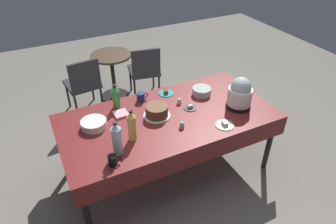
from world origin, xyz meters
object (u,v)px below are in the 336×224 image
(cupcake_lemon, at_px, (179,101))
(maroon_chair_right, at_px, (145,69))
(potluck_table, at_px, (168,121))
(dessert_plate_teal, at_px, (166,93))
(soda_bottle_lime_soda, at_px, (116,97))
(glass_salad_bowl, at_px, (202,91))
(soda_bottle_water, at_px, (117,139))
(cupcake_vanilla, at_px, (248,91))
(maroon_chair_left, at_px, (83,82))
(frosted_layer_cake, at_px, (157,111))
(ceramic_snack_bowl, at_px, (94,124))
(round_cafe_table, at_px, (112,68))
(cupcake_berry, at_px, (182,125))
(coffee_mug_olive, at_px, (235,86))
(coffee_mug_black, at_px, (113,160))
(dessert_plate_sage, at_px, (225,125))
(coffee_mug_navy, at_px, (141,97))
(dessert_plate_charcoal, at_px, (190,108))
(soda_bottle_ginger_ale, at_px, (132,126))
(slow_cooker, at_px, (240,94))

(cupcake_lemon, distance_m, maroon_chair_right, 1.47)
(potluck_table, relative_size, dessert_plate_teal, 12.92)
(potluck_table, relative_size, soda_bottle_lime_soda, 8.15)
(glass_salad_bowl, xyz_separation_m, soda_bottle_water, (-1.16, -0.51, 0.11))
(cupcake_vanilla, xyz_separation_m, maroon_chair_left, (-1.56, 1.57, -0.29))
(glass_salad_bowl, bearing_deg, soda_bottle_lime_soda, 169.29)
(cupcake_lemon, relative_size, maroon_chair_right, 0.08)
(frosted_layer_cake, xyz_separation_m, ceramic_snack_bowl, (-0.62, 0.10, -0.02))
(round_cafe_table, bearing_deg, glass_salad_bowl, -69.89)
(cupcake_berry, height_order, round_cafe_table, cupcake_berry)
(dessert_plate_teal, bearing_deg, coffee_mug_olive, -19.09)
(ceramic_snack_bowl, distance_m, dessert_plate_teal, 0.94)
(potluck_table, bearing_deg, soda_bottle_water, -154.69)
(dessert_plate_teal, distance_m, maroon_chair_right, 1.23)
(coffee_mug_black, bearing_deg, glass_salad_bowl, 27.12)
(cupcake_vanilla, relative_size, coffee_mug_black, 0.59)
(potluck_table, height_order, cupcake_lemon, cupcake_lemon)
(dessert_plate_teal, xyz_separation_m, cupcake_berry, (-0.14, -0.64, 0.02))
(soda_bottle_water, xyz_separation_m, maroon_chair_right, (1.02, 1.88, -0.41))
(dessert_plate_teal, distance_m, soda_bottle_water, 1.08)
(dessert_plate_sage, height_order, cupcake_vanilla, cupcake_vanilla)
(cupcake_berry, height_order, coffee_mug_navy, coffee_mug_navy)
(ceramic_snack_bowl, height_order, soda_bottle_lime_soda, soda_bottle_lime_soda)
(coffee_mug_black, xyz_separation_m, maroon_chair_right, (1.11, 2.01, -0.31))
(dessert_plate_charcoal, relative_size, maroon_chair_left, 0.17)
(coffee_mug_navy, distance_m, maroon_chair_left, 1.29)
(ceramic_snack_bowl, distance_m, dessert_plate_sage, 1.28)
(soda_bottle_ginger_ale, bearing_deg, dessert_plate_charcoal, 15.97)
(glass_salad_bowl, bearing_deg, maroon_chair_right, 96.09)
(soda_bottle_lime_soda, bearing_deg, maroon_chair_right, 55.99)
(slow_cooker, xyz_separation_m, ceramic_snack_bowl, (-1.48, 0.33, -0.13))
(glass_salad_bowl, distance_m, ceramic_snack_bowl, 1.26)
(dessert_plate_charcoal, relative_size, soda_bottle_ginger_ale, 0.44)
(dessert_plate_charcoal, xyz_separation_m, coffee_mug_navy, (-0.41, 0.37, 0.04))
(cupcake_lemon, bearing_deg, soda_bottle_lime_soda, 159.22)
(soda_bottle_ginger_ale, bearing_deg, soda_bottle_lime_soda, 86.15)
(cupcake_berry, relative_size, soda_bottle_ginger_ale, 0.21)
(ceramic_snack_bowl, height_order, cupcake_vanilla, ceramic_snack_bowl)
(cupcake_berry, distance_m, maroon_chair_right, 1.87)
(slow_cooker, relative_size, maroon_chair_left, 0.41)
(coffee_mug_olive, bearing_deg, maroon_chair_right, 111.14)
(dessert_plate_charcoal, height_order, coffee_mug_black, coffee_mug_black)
(dessert_plate_sage, relative_size, cupcake_berry, 2.69)
(glass_salad_bowl, relative_size, maroon_chair_right, 0.25)
(slow_cooker, height_order, soda_bottle_ginger_ale, slow_cooker)
(dessert_plate_sage, bearing_deg, maroon_chair_left, 116.23)
(coffee_mug_olive, bearing_deg, slow_cooker, -121.52)
(slow_cooker, bearing_deg, soda_bottle_lime_soda, 153.96)
(dessert_plate_teal, xyz_separation_m, soda_bottle_ginger_ale, (-0.63, -0.59, 0.14))
(coffee_mug_olive, relative_size, coffee_mug_black, 1.13)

